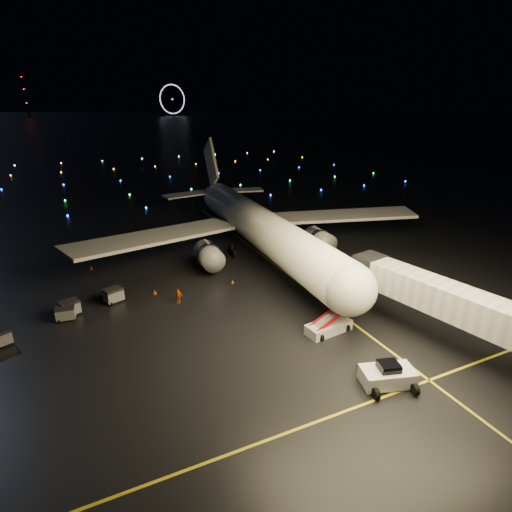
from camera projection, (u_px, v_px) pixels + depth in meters
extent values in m
plane|color=black|center=(85.00, 135.00, 292.62)|extent=(2000.00, 2000.00, 0.00)
cube|color=gold|center=(289.00, 275.00, 55.98)|extent=(0.25, 80.00, 0.02)
cube|color=gold|center=(252.00, 446.00, 28.15)|extent=(60.00, 0.25, 0.02)
cube|color=silver|center=(388.00, 374.00, 34.00)|extent=(4.96, 3.51, 2.14)
imported|color=#FF5A00|center=(178.00, 296.00, 48.01)|extent=(1.12, 1.04, 1.85)
cone|color=#E94304|center=(232.00, 281.00, 53.52)|extent=(0.46, 0.46, 0.46)
cone|color=#E94304|center=(197.00, 263.00, 59.64)|extent=(0.45, 0.45, 0.46)
cone|color=#E94304|center=(155.00, 292.00, 50.48)|extent=(0.47, 0.47, 0.51)
cone|color=#E94304|center=(91.00, 268.00, 57.93)|extent=(0.46, 0.46, 0.47)
cylinder|color=black|center=(25.00, 96.00, 630.18)|extent=(1.80, 1.80, 64.00)
cube|color=gray|center=(113.00, 295.00, 48.22)|extent=(2.50, 2.16, 1.78)
cube|color=gray|center=(69.00, 308.00, 45.22)|extent=(2.47, 2.14, 1.76)
cube|color=gray|center=(66.00, 313.00, 44.29)|extent=(2.08, 1.57, 1.66)
cube|color=gray|center=(0.00, 338.00, 39.51)|extent=(2.32, 2.04, 1.64)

